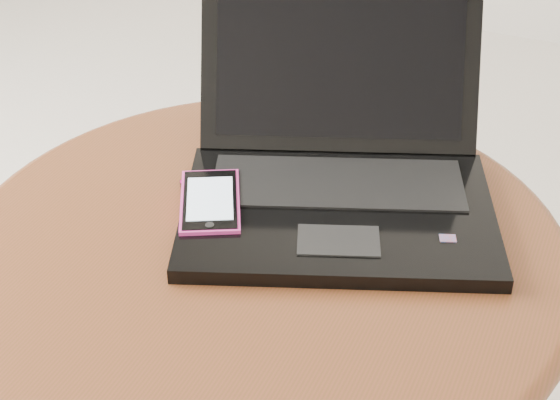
% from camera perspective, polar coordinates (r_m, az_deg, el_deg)
% --- Properties ---
extents(table, '(0.70, 0.70, 0.56)m').
position_cam_1_polar(table, '(1.06, -1.14, -7.64)').
color(table, brown).
rests_on(table, ground).
extents(laptop, '(0.46, 0.46, 0.21)m').
position_cam_1_polar(laptop, '(1.03, 3.83, 2.13)').
color(laptop, black).
rests_on(laptop, table).
extents(phone_black, '(0.11, 0.12, 0.01)m').
position_cam_1_polar(phone_black, '(1.03, -4.49, -0.29)').
color(phone_black, black).
rests_on(phone_black, table).
extents(phone_pink, '(0.12, 0.14, 0.02)m').
position_cam_1_polar(phone_pink, '(1.01, -4.58, -0.22)').
color(phone_pink, '#F23BA3').
rests_on(phone_pink, phone_black).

